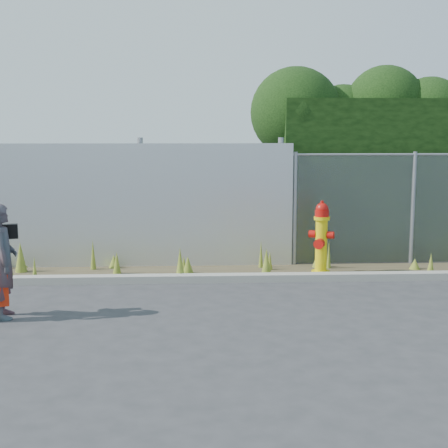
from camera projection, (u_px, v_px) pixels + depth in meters
name	position (u px, v px, depth m)	size (l,w,h in m)	color
ground	(252.00, 313.00, 8.29)	(80.00, 80.00, 0.00)	#313134
curb	(241.00, 278.00, 10.06)	(16.00, 0.22, 0.12)	gray
weed_strip	(204.00, 267.00, 10.63)	(16.00, 1.32, 0.53)	#443B27
corrugated_fence	(52.00, 206.00, 10.95)	(8.50, 0.21, 2.30)	#B9BDC1
fire_hydrant	(321.00, 239.00, 10.47)	(0.42, 0.38, 1.26)	yellow
woman	(3.00, 261.00, 8.01)	(0.54, 0.36, 1.49)	#0F585F
black_shoulder_bag	(8.00, 231.00, 8.12)	(0.25, 0.11, 0.19)	black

